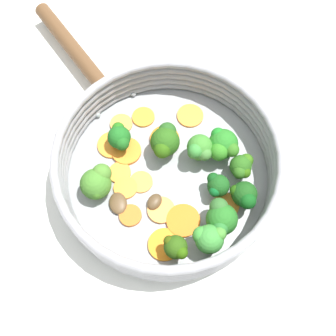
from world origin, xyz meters
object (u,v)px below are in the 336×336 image
at_px(carrot_slice_0, 120,173).
at_px(broccoli_floret_8, 176,247).
at_px(carrot_slice_11, 226,206).
at_px(broccoli_floret_0, 97,183).
at_px(broccoli_floret_5, 199,149).
at_px(broccoli_floret_7, 244,196).
at_px(carrot_slice_2, 165,139).
at_px(broccoli_floret_1, 165,141).
at_px(carrot_slice_7, 112,145).
at_px(carrot_slice_8, 183,220).
at_px(broccoli_floret_10, 223,146).
at_px(skillet, 168,174).
at_px(carrot_slice_6, 121,124).
at_px(carrot_slice_1, 161,210).
at_px(broccoli_floret_4, 119,137).
at_px(carrot_slice_3, 146,116).
at_px(carrot_slice_5, 142,183).
at_px(carrot_slice_9, 130,215).
at_px(broccoli_floret_3, 242,167).
at_px(mushroom_piece_0, 154,202).
at_px(mushroom_piece_1, 118,203).
at_px(broccoli_floret_9, 208,238).
at_px(broccoli_floret_6, 221,218).
at_px(broccoli_floret_2, 217,185).
at_px(carrot_slice_10, 164,244).
at_px(carrot_slice_13, 190,116).
at_px(carrot_slice_4, 126,151).
at_px(carrot_slice_12, 124,185).

distance_m(carrot_slice_0, broccoli_floret_8, 0.14).
xyz_separation_m(carrot_slice_11, broccoli_floret_0, (-0.09, -0.15, 0.02)).
xyz_separation_m(broccoli_floret_5, broccoli_floret_7, (0.08, 0.03, -0.00)).
bearing_deg(carrot_slice_2, broccoli_floret_1, -19.49).
bearing_deg(carrot_slice_7, broccoli_floret_0, -33.33).
height_order(broccoli_floret_1, broccoli_floret_8, broccoli_floret_1).
bearing_deg(carrot_slice_8, broccoli_floret_10, 128.24).
relative_size(skillet, carrot_slice_6, 8.82).
bearing_deg(carrot_slice_1, broccoli_floret_4, -172.01).
height_order(skillet, carrot_slice_11, carrot_slice_11).
distance_m(carrot_slice_3, broccoli_floret_1, 0.07).
bearing_deg(carrot_slice_2, carrot_slice_5, -47.21).
distance_m(carrot_slice_8, broccoli_floret_10, 0.12).
relative_size(carrot_slice_9, broccoli_floret_0, 0.65).
bearing_deg(broccoli_floret_3, broccoli_floret_1, -131.84).
bearing_deg(carrot_slice_8, mushroom_piece_0, -145.64).
distance_m(carrot_slice_3, broccoli_floret_8, 0.22).
xyz_separation_m(skillet, carrot_slice_5, (0.00, -0.04, 0.01)).
height_order(carrot_slice_7, mushroom_piece_1, mushroom_piece_1).
bearing_deg(carrot_slice_11, broccoli_floret_9, -51.09).
height_order(broccoli_floret_8, broccoli_floret_10, broccoli_floret_10).
xyz_separation_m(carrot_slice_1, carrot_slice_3, (-0.15, 0.04, -0.00)).
bearing_deg(skillet, broccoli_floret_6, 19.24).
height_order(broccoli_floret_6, broccoli_floret_9, broccoli_floret_9).
xyz_separation_m(broccoli_floret_2, broccoli_floret_10, (-0.05, 0.03, 0.01)).
relative_size(carrot_slice_10, broccoli_floret_10, 0.89).
relative_size(carrot_slice_2, carrot_slice_8, 0.95).
bearing_deg(carrot_slice_11, carrot_slice_13, 175.03).
xyz_separation_m(carrot_slice_6, carrot_slice_10, (0.20, -0.01, 0.00)).
relative_size(carrot_slice_2, carrot_slice_4, 1.01).
xyz_separation_m(broccoli_floret_3, mushroom_piece_0, (-0.00, -0.13, -0.02)).
xyz_separation_m(broccoli_floret_2, broccoli_floret_5, (-0.06, -0.00, 0.01)).
relative_size(carrot_slice_0, broccoli_floret_8, 0.73).
bearing_deg(broccoli_floret_1, carrot_slice_5, -54.72).
xyz_separation_m(skillet, broccoli_floret_10, (0.00, 0.08, 0.03)).
height_order(carrot_slice_6, broccoli_floret_1, broccoli_floret_1).
bearing_deg(carrot_slice_3, carrot_slice_11, 15.76).
relative_size(broccoli_floret_0, mushroom_piece_0, 1.90).
distance_m(carrot_slice_7, broccoli_floret_4, 0.03).
relative_size(carrot_slice_9, mushroom_piece_1, 0.95).
bearing_deg(carrot_slice_11, carrot_slice_10, -79.97).
bearing_deg(broccoli_floret_10, carrot_slice_2, -128.65).
height_order(carrot_slice_1, carrot_slice_13, carrot_slice_1).
bearing_deg(carrot_slice_12, carrot_slice_6, 162.83).
distance_m(broccoli_floret_5, broccoli_floret_6, 0.10).
distance_m(carrot_slice_4, carrot_slice_11, 0.17).
distance_m(carrot_slice_5, mushroom_piece_1, 0.04).
height_order(broccoli_floret_5, broccoli_floret_7, broccoli_floret_5).
bearing_deg(skillet, carrot_slice_10, -25.09).
distance_m(broccoli_floret_9, mushroom_piece_0, 0.09).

